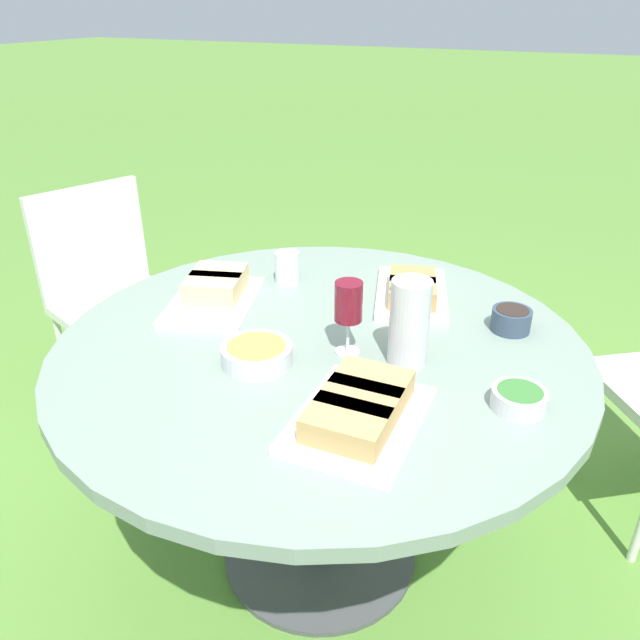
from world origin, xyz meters
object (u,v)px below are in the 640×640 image
object	(u,v)px
chair_near_left	(110,285)
water_pitcher	(409,322)
dining_table	(320,379)
wine_glass	(349,304)

from	to	relation	value
chair_near_left	water_pitcher	distance (m)	1.42
chair_near_left	dining_table	bearing A→B (deg)	160.34
water_pitcher	wine_glass	world-z (taller)	water_pitcher
chair_near_left	wine_glass	size ratio (longest dim) A/B	4.74
dining_table	water_pitcher	xyz separation A→B (m)	(-0.23, -0.00, 0.22)
dining_table	wine_glass	world-z (taller)	wine_glass
wine_glass	water_pitcher	bearing A→B (deg)	-170.83
water_pitcher	chair_near_left	bearing A→B (deg)	-16.44
dining_table	wine_glass	bearing A→B (deg)	165.15
dining_table	water_pitcher	bearing A→B (deg)	-179.88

